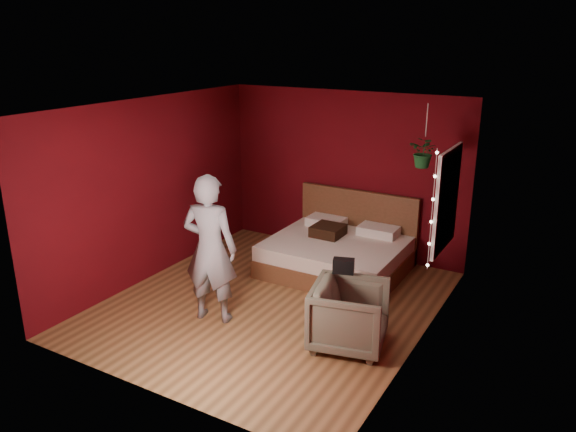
# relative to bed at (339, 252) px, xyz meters

# --- Properties ---
(floor) EXTENTS (4.50, 4.50, 0.00)m
(floor) POSITION_rel_bed_xyz_m (-0.30, -1.46, -0.28)
(floor) COLOR olive
(floor) RESTS_ON ground
(room_walls) EXTENTS (4.04, 4.54, 2.62)m
(room_walls) POSITION_rel_bed_xyz_m (-0.30, -1.46, 1.40)
(room_walls) COLOR #57090F
(room_walls) RESTS_ON ground
(window) EXTENTS (0.05, 0.97, 1.27)m
(window) POSITION_rel_bed_xyz_m (1.67, -0.56, 1.22)
(window) COLOR white
(window) RESTS_ON room_walls
(fairy_lights) EXTENTS (0.04, 0.04, 1.45)m
(fairy_lights) POSITION_rel_bed_xyz_m (1.64, -1.08, 1.22)
(fairy_lights) COLOR silver
(fairy_lights) RESTS_ON room_walls
(bed) EXTENTS (1.96, 1.67, 1.08)m
(bed) POSITION_rel_bed_xyz_m (0.00, 0.00, 0.00)
(bed) COLOR brown
(bed) RESTS_ON ground
(person) EXTENTS (0.77, 0.59, 1.87)m
(person) POSITION_rel_bed_xyz_m (-0.73, -2.17, 0.65)
(person) COLOR slate
(person) RESTS_ON ground
(armchair) EXTENTS (1.00, 0.98, 0.76)m
(armchair) POSITION_rel_bed_xyz_m (1.03, -1.92, 0.10)
(armchair) COLOR #6B6B54
(armchair) RESTS_ON ground
(handbag) EXTENTS (0.27, 0.19, 0.18)m
(handbag) POSITION_rel_bed_xyz_m (0.82, -1.65, 0.57)
(handbag) COLOR black
(handbag) RESTS_ON armchair
(throw_pillow) EXTENTS (0.45, 0.45, 0.16)m
(throw_pillow) POSITION_rel_bed_xyz_m (-0.22, 0.07, 0.29)
(throw_pillow) COLOR black
(throw_pillow) RESTS_ON bed
(hanging_plant) EXTENTS (0.43, 0.39, 0.82)m
(hanging_plant) POSITION_rel_bed_xyz_m (1.25, -0.21, 1.70)
(hanging_plant) COLOR silver
(hanging_plant) RESTS_ON room_walls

